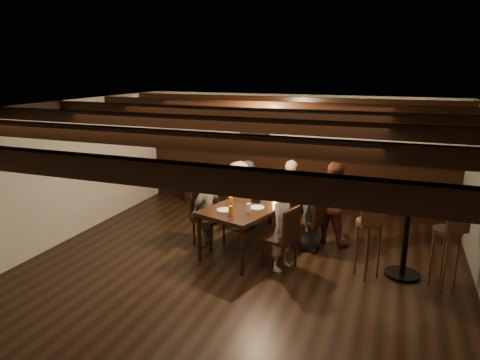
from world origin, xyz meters
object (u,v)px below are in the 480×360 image
at_px(person_right_near, 312,215).
at_px(high_top_table, 407,225).
at_px(person_bench_left, 247,191).
at_px(person_bench_right, 332,203).
at_px(person_left_near, 239,196).
at_px(person_left_far, 206,211).
at_px(dining_table, 258,205).
at_px(chair_left_near, 240,214).
at_px(chair_right_far, 280,249).
at_px(bar_stool_left, 368,248).
at_px(person_bench_centre, 291,195).
at_px(chair_left_far, 208,228).
at_px(chair_right_near, 309,231).
at_px(person_right_far, 283,228).
at_px(bar_stool_right, 444,257).

height_order(person_right_near, high_top_table, person_right_near).
xyz_separation_m(person_bench_left, person_bench_right, (1.73, -0.51, 0.11)).
relative_size(person_left_near, person_right_near, 1.08).
distance_m(person_bench_left, person_left_far, 1.36).
relative_size(dining_table, person_right_near, 1.94).
distance_m(chair_left_near, chair_right_far, 1.70).
bearing_deg(person_left_near, person_bench_right, 105.26).
xyz_separation_m(chair_right_far, bar_stool_left, (1.24, 0.16, 0.15)).
bearing_deg(high_top_table, person_bench_centre, 147.41).
bearing_deg(chair_left_far, person_left_far, -90.00).
bearing_deg(chair_right_near, chair_left_far, 121.98).
bearing_deg(person_bench_left, chair_right_near, 164.48).
distance_m(chair_left_far, person_bench_right, 2.15).
bearing_deg(high_top_table, bar_stool_left, -157.48).
relative_size(chair_left_far, person_left_far, 0.81).
bearing_deg(dining_table, person_left_far, -149.04).
xyz_separation_m(person_left_far, high_top_table, (3.14, -0.05, 0.18)).
height_order(person_bench_left, person_bench_centre, person_bench_centre).
bearing_deg(bar_stool_left, chair_left_near, 137.28).
relative_size(person_bench_left, person_bench_centre, 0.92).
bearing_deg(chair_right_far, person_left_near, 58.53).
distance_m(person_right_far, high_top_table, 1.75).
distance_m(chair_left_near, person_bench_centre, 1.00).
xyz_separation_m(chair_right_far, bar_stool_right, (2.24, 0.21, 0.15)).
height_order(person_bench_left, person_left_far, person_bench_left).
height_order(person_left_far, bar_stool_left, bar_stool_left).
bearing_deg(person_right_near, person_left_near, 90.00).
height_order(person_left_near, person_right_near, person_left_near).
bearing_deg(chair_right_near, bar_stool_left, -109.05).
bearing_deg(bar_stool_right, dining_table, 138.98).
distance_m(high_top_table, bar_stool_right, 0.62).
bearing_deg(person_right_far, bar_stool_right, -67.73).
distance_m(person_left_near, high_top_table, 3.03).
relative_size(person_bench_right, person_right_far, 1.10).
bearing_deg(person_right_near, chair_right_far, 178.12).
distance_m(person_left_near, bar_stool_right, 3.56).
distance_m(person_right_far, bar_stool_right, 2.23).
bearing_deg(person_right_far, dining_table, 59.04).
distance_m(chair_left_near, chair_left_far, 0.90).
height_order(person_left_near, person_right_far, person_right_far).
bearing_deg(chair_right_near, person_left_near, 90.00).
bearing_deg(person_bench_left, person_left_far, 96.34).
height_order(chair_left_near, person_bench_left, person_bench_left).
height_order(dining_table, person_bench_left, person_bench_left).
bearing_deg(high_top_table, chair_right_near, 161.45).
bearing_deg(chair_left_near, person_bench_centre, 129.80).
distance_m(dining_table, high_top_table, 2.31).
distance_m(person_bench_left, person_right_far, 2.13).
relative_size(person_bench_centre, person_left_far, 1.09).
bearing_deg(person_left_near, dining_table, 59.04).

